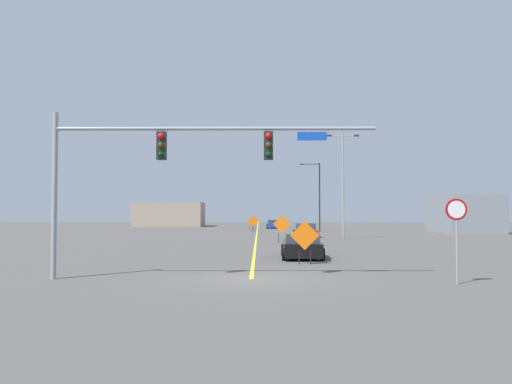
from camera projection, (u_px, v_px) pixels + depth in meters
name	position (u px, v px, depth m)	size (l,w,h in m)	color
ground	(251.00, 279.00, 18.52)	(178.10, 178.10, 0.00)	#4C4947
road_centre_stripe	(257.00, 229.00, 67.95)	(0.16, 98.94, 0.01)	yellow
traffic_signal_assembly	(166.00, 156.00, 18.70)	(12.10, 0.44, 6.22)	gray
stop_sign	(457.00, 224.00, 17.40)	(0.76, 0.07, 2.96)	gray
street_lamp_mid_right	(343.00, 178.00, 45.24)	(2.92, 0.24, 9.50)	gray
street_lamp_far_left	(318.00, 193.00, 60.85)	(2.48, 0.24, 8.35)	black
construction_sign_right_lane	(254.00, 222.00, 57.54)	(1.15, 0.06, 1.96)	orange
construction_sign_left_shoulder	(305.00, 237.00, 23.60)	(1.38, 0.10, 2.06)	orange
construction_sign_left_lane	(252.00, 222.00, 62.37)	(1.15, 0.08, 1.75)	orange
construction_sign_median_far	(282.00, 225.00, 39.39)	(1.40, 0.20, 2.19)	orange
car_blue_far	(274.00, 224.00, 72.23)	(2.19, 4.13, 1.22)	#1E389E
car_black_approaching	(302.00, 246.00, 26.86)	(2.26, 4.49, 1.34)	black
car_red_near	(305.00, 230.00, 48.10)	(2.15, 3.97, 1.34)	red
roadside_building_east	(464.00, 214.00, 57.52)	(6.03, 8.67, 4.29)	gray
roadside_building_west	(169.00, 214.00, 80.88)	(10.84, 6.67, 3.86)	gray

